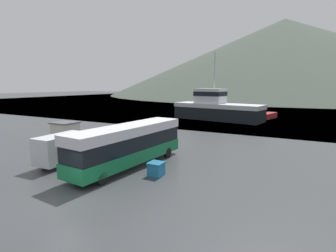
{
  "coord_description": "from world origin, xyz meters",
  "views": [
    {
      "loc": [
        11.63,
        -9.76,
        6.59
      ],
      "look_at": [
        -2.05,
        15.97,
        2.0
      ],
      "focal_mm": 28.0,
      "sensor_mm": 36.0,
      "label": 1
    }
  ],
  "objects_px": {
    "small_boat": "(268,116)",
    "delivery_van": "(67,148)",
    "dock_kiosk": "(65,133)",
    "storage_bin": "(156,169)",
    "fishing_boat": "(216,108)",
    "tour_bus": "(129,144)"
  },
  "relations": [
    {
      "from": "storage_bin",
      "to": "small_boat",
      "type": "xyz_separation_m",
      "value": [
        2.66,
        39.05,
        0.02
      ]
    },
    {
      "from": "storage_bin",
      "to": "dock_kiosk",
      "type": "distance_m",
      "value": 14.85
    },
    {
      "from": "dock_kiosk",
      "to": "small_boat",
      "type": "distance_m",
      "value": 38.77
    },
    {
      "from": "delivery_van",
      "to": "dock_kiosk",
      "type": "xyz_separation_m",
      "value": [
        -5.94,
        4.92,
        -0.06
      ]
    },
    {
      "from": "fishing_boat",
      "to": "small_boat",
      "type": "relative_size",
      "value": 3.04
    },
    {
      "from": "tour_bus",
      "to": "dock_kiosk",
      "type": "relative_size",
      "value": 4.48
    },
    {
      "from": "fishing_boat",
      "to": "storage_bin",
      "type": "height_order",
      "value": "fishing_boat"
    },
    {
      "from": "storage_bin",
      "to": "small_boat",
      "type": "relative_size",
      "value": 0.19
    },
    {
      "from": "dock_kiosk",
      "to": "small_boat",
      "type": "height_order",
      "value": "dock_kiosk"
    },
    {
      "from": "storage_bin",
      "to": "small_boat",
      "type": "distance_m",
      "value": 39.14
    },
    {
      "from": "delivery_van",
      "to": "tour_bus",
      "type": "bearing_deg",
      "value": 14.42
    },
    {
      "from": "delivery_van",
      "to": "dock_kiosk",
      "type": "height_order",
      "value": "delivery_van"
    },
    {
      "from": "small_boat",
      "to": "tour_bus",
      "type": "bearing_deg",
      "value": 95.14
    },
    {
      "from": "tour_bus",
      "to": "small_boat",
      "type": "relative_size",
      "value": 2.03
    },
    {
      "from": "fishing_boat",
      "to": "storage_bin",
      "type": "bearing_deg",
      "value": 19.81
    },
    {
      "from": "storage_bin",
      "to": "dock_kiosk",
      "type": "height_order",
      "value": "dock_kiosk"
    },
    {
      "from": "small_boat",
      "to": "delivery_van",
      "type": "bearing_deg",
      "value": 88.26
    },
    {
      "from": "storage_bin",
      "to": "dock_kiosk",
      "type": "bearing_deg",
      "value": 163.69
    },
    {
      "from": "fishing_boat",
      "to": "storage_bin",
      "type": "xyz_separation_m",
      "value": [
        5.77,
        -32.29,
        -1.77
      ]
    },
    {
      "from": "storage_bin",
      "to": "small_boat",
      "type": "height_order",
      "value": "small_boat"
    },
    {
      "from": "tour_bus",
      "to": "storage_bin",
      "type": "distance_m",
      "value": 3.46
    },
    {
      "from": "fishing_boat",
      "to": "small_boat",
      "type": "height_order",
      "value": "fishing_boat"
    }
  ]
}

